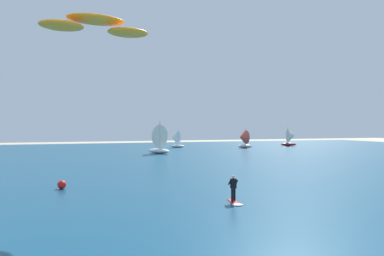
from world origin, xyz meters
TOP-DOWN VIEW (x-y plane):
  - ocean at (0.00, 51.38)m, footprint 160.00×90.00m
  - kitesurfer at (2.89, 17.02)m, footprint 0.91×2.02m
  - kite at (-5.12, 20.98)m, footprint 7.12×2.84m
  - sailboat_mid_left at (42.30, 69.71)m, footprint 3.96×3.49m
  - sailboat_outermost at (28.32, 66.70)m, footprint 3.69×3.15m
  - sailboat_far_right at (6.91, 57.15)m, footprint 4.57×4.98m
  - sailboat_trailing at (14.54, 72.02)m, footprint 3.51×3.43m
  - marker_buoy at (-7.37, 25.38)m, footprint 0.64×0.64m

SIDE VIEW (x-z plane):
  - ocean at x=0.00m, z-range 0.00..0.10m
  - marker_buoy at x=-7.37m, z-range 0.10..0.74m
  - kitesurfer at x=2.89m, z-range -0.13..1.54m
  - sailboat_trailing at x=14.54m, z-range -0.06..3.87m
  - sailboat_outermost at x=28.32m, z-range -0.08..4.18m
  - sailboat_mid_left at x=42.30m, z-range -0.09..4.37m
  - sailboat_far_right at x=6.91m, z-range -0.13..5.40m
  - kite at x=-5.12m, z-range 10.85..11.90m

